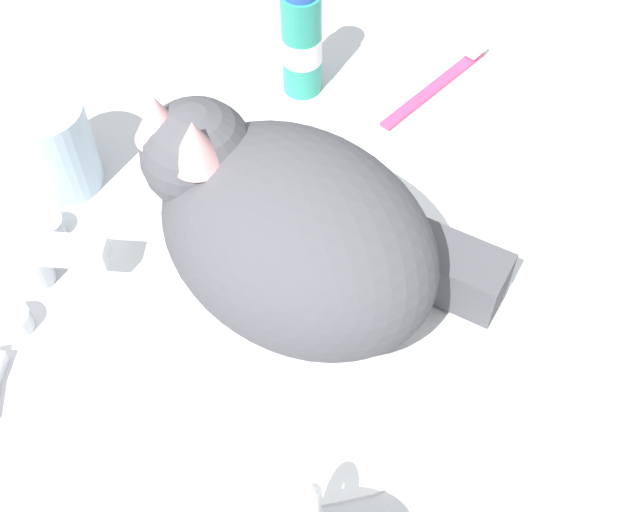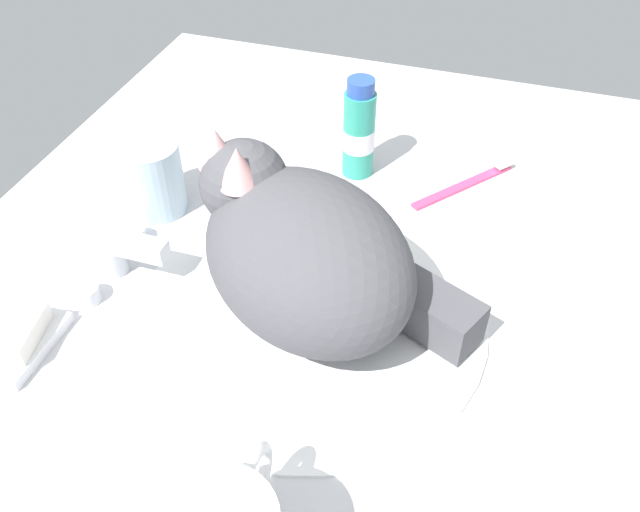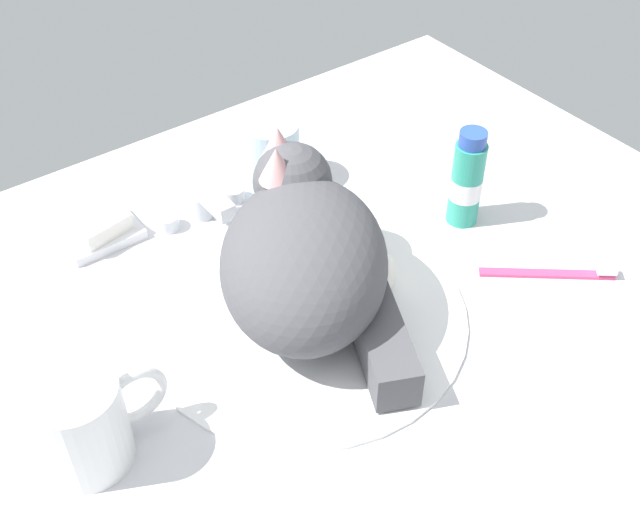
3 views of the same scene
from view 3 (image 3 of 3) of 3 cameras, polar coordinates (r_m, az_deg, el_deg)
The scene contains 10 objects.
ground_plane at distance 88.16cm, azimuth -1.06°, elevation -4.97°, with size 110.00×82.50×3.00cm, color silver.
sink_basin at distance 86.80cm, azimuth -1.08°, elevation -4.12°, with size 35.02×35.02×0.77cm, color white.
faucet at distance 99.21cm, azimuth -8.20°, elevation 3.70°, with size 12.30×8.80×5.26cm.
cat at distance 82.04cm, azimuth -0.98°, elevation 0.05°, with size 27.25×31.07×16.52cm.
coffee_mug at distance 74.96cm, azimuth -16.38°, elevation -11.27°, with size 12.56×8.16×9.65cm.
rinse_cup at distance 103.25cm, azimuth -3.40°, elevation 7.29°, with size 7.01×7.01×8.62cm.
soap_dish at distance 99.55cm, azimuth -15.25°, elevation 1.46°, with size 9.00×6.40×1.20cm, color white.
soap_bar at distance 98.52cm, azimuth -15.42°, elevation 2.19°, with size 6.23×5.00×2.12cm, color white.
toothpaste_bottle at distance 97.28cm, azimuth 10.37°, elevation 5.29°, with size 3.90×3.90×12.66cm.
toothbrush at distance 95.16cm, azimuth 16.38°, elevation -1.10°, with size 12.78×10.59×1.60cm.
Camera 3 is at (-34.46, -49.49, 62.81)cm, focal length 45.12 mm.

